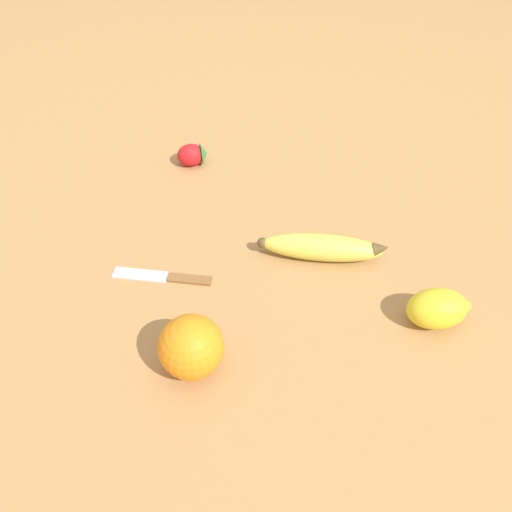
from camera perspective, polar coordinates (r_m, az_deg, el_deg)
name	(u,v)px	position (r m, az deg, el deg)	size (l,w,h in m)	color
ground_plane	(235,236)	(0.81, -2.38, 2.28)	(3.00, 3.00, 0.00)	#A87A47
banana	(323,247)	(0.77, 7.65, 0.99)	(0.10, 0.20, 0.04)	#DBCC4C
orange	(191,347)	(0.63, -7.43, -10.24)	(0.08, 0.08, 0.08)	orange
strawberry	(193,155)	(0.97, -7.20, 11.41)	(0.04, 0.06, 0.04)	red
lemon	(437,309)	(0.72, 20.00, -5.67)	(0.06, 0.09, 0.06)	yellow
paring_knife	(165,276)	(0.76, -10.32, -2.30)	(0.07, 0.15, 0.01)	silver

